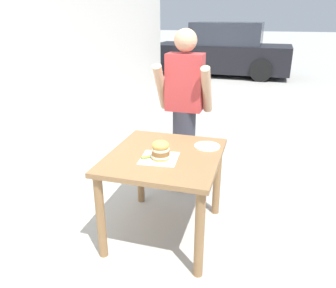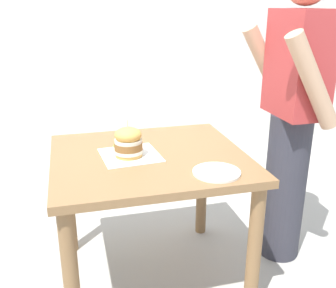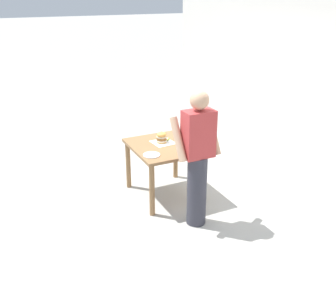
# 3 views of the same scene
# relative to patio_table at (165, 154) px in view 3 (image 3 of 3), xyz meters

# --- Properties ---
(ground_plane) EXTENTS (80.00, 80.00, 0.00)m
(ground_plane) POSITION_rel_patio_table_xyz_m (0.00, 0.00, -0.63)
(ground_plane) COLOR #ADAAA3
(patio_table) EXTENTS (0.89, 0.98, 0.75)m
(patio_table) POSITION_rel_patio_table_xyz_m (0.00, 0.00, 0.00)
(patio_table) COLOR olive
(patio_table) RESTS_ON ground
(serving_paper) EXTENTS (0.31, 0.31, 0.00)m
(serving_paper) POSITION_rel_patio_table_xyz_m (-0.02, -0.09, 0.13)
(serving_paper) COLOR white
(serving_paper) RESTS_ON patio_table
(sandwich) EXTENTS (0.15, 0.15, 0.19)m
(sandwich) POSITION_rel_patio_table_xyz_m (-0.00, -0.10, 0.21)
(sandwich) COLOR gold
(sandwich) RESTS_ON serving_paper
(pickle_spear) EXTENTS (0.07, 0.07, 0.02)m
(pickle_spear) POSITION_rel_patio_table_xyz_m (-0.11, -0.13, 0.14)
(pickle_spear) COLOR #8EA83D
(pickle_spear) RESTS_ON serving_paper
(side_plate_with_forks) EXTENTS (0.22, 0.22, 0.02)m
(side_plate_with_forks) POSITION_rel_patio_table_xyz_m (0.31, 0.25, 0.13)
(side_plate_with_forks) COLOR white
(side_plate_with_forks) RESTS_ON patio_table
(diner_across_table) EXTENTS (0.55, 0.35, 1.69)m
(diner_across_table) POSITION_rel_patio_table_xyz_m (-0.04, 0.82, 0.26)
(diner_across_table) COLOR #33333D
(diner_across_table) RESTS_ON ground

